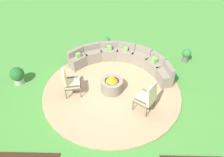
{
  "coord_description": "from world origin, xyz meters",
  "views": [
    {
      "loc": [
        0.15,
        -6.21,
        5.8
      ],
      "look_at": [
        0.0,
        0.2,
        0.45
      ],
      "focal_mm": 36.48,
      "sensor_mm": 36.0,
      "label": 1
    }
  ],
  "objects_px": {
    "curved_stone_bench": "(123,60)",
    "potted_plant_1": "(107,42)",
    "lounge_chair_front_right": "(147,97)",
    "potted_plant_2": "(186,55)",
    "potted_plant_0": "(17,75)",
    "lounge_chair_front_left": "(70,82)",
    "fire_pit": "(112,84)"
  },
  "relations": [
    {
      "from": "potted_plant_0",
      "to": "potted_plant_2",
      "type": "distance_m",
      "value": 6.95
    },
    {
      "from": "lounge_chair_front_right",
      "to": "potted_plant_0",
      "type": "bearing_deg",
      "value": 108.5
    },
    {
      "from": "potted_plant_1",
      "to": "fire_pit",
      "type": "bearing_deg",
      "value": -84.12
    },
    {
      "from": "lounge_chair_front_right",
      "to": "lounge_chair_front_left",
      "type": "bearing_deg",
      "value": 108.73
    },
    {
      "from": "potted_plant_1",
      "to": "curved_stone_bench",
      "type": "bearing_deg",
      "value": -63.99
    },
    {
      "from": "lounge_chair_front_right",
      "to": "potted_plant_2",
      "type": "height_order",
      "value": "lounge_chair_front_right"
    },
    {
      "from": "fire_pit",
      "to": "lounge_chair_front_left",
      "type": "distance_m",
      "value": 1.51
    },
    {
      "from": "fire_pit",
      "to": "potted_plant_0",
      "type": "bearing_deg",
      "value": 173.69
    },
    {
      "from": "curved_stone_bench",
      "to": "potted_plant_1",
      "type": "xyz_separation_m",
      "value": [
        -0.73,
        1.5,
        -0.08
      ]
    },
    {
      "from": "lounge_chair_front_right",
      "to": "potted_plant_1",
      "type": "xyz_separation_m",
      "value": [
        -1.48,
        3.96,
        -0.33
      ]
    },
    {
      "from": "lounge_chair_front_left",
      "to": "potted_plant_0",
      "type": "relative_size",
      "value": 1.49
    },
    {
      "from": "lounge_chair_front_left",
      "to": "potted_plant_1",
      "type": "bearing_deg",
      "value": 150.26
    },
    {
      "from": "fire_pit",
      "to": "lounge_chair_front_right",
      "type": "xyz_separation_m",
      "value": [
        1.17,
        -0.93,
        0.28
      ]
    },
    {
      "from": "lounge_chair_front_right",
      "to": "potted_plant_2",
      "type": "xyz_separation_m",
      "value": [
        1.99,
        2.95,
        -0.29
      ]
    },
    {
      "from": "potted_plant_0",
      "to": "curved_stone_bench",
      "type": "bearing_deg",
      "value": 15.66
    },
    {
      "from": "fire_pit",
      "to": "curved_stone_bench",
      "type": "distance_m",
      "value": 1.58
    },
    {
      "from": "potted_plant_0",
      "to": "fire_pit",
      "type": "bearing_deg",
      "value": -6.31
    },
    {
      "from": "fire_pit",
      "to": "potted_plant_0",
      "type": "xyz_separation_m",
      "value": [
        -3.6,
        0.4,
        0.03
      ]
    },
    {
      "from": "lounge_chair_front_right",
      "to": "potted_plant_0",
      "type": "distance_m",
      "value": 4.96
    },
    {
      "from": "curved_stone_bench",
      "to": "potted_plant_1",
      "type": "distance_m",
      "value": 1.67
    },
    {
      "from": "curved_stone_bench",
      "to": "lounge_chair_front_left",
      "type": "relative_size",
      "value": 3.99
    },
    {
      "from": "curved_stone_bench",
      "to": "lounge_chair_front_left",
      "type": "distance_m",
      "value": 2.58
    },
    {
      "from": "lounge_chair_front_left",
      "to": "lounge_chair_front_right",
      "type": "distance_m",
      "value": 2.75
    },
    {
      "from": "curved_stone_bench",
      "to": "lounge_chair_front_right",
      "type": "relative_size",
      "value": 3.69
    },
    {
      "from": "lounge_chair_front_left",
      "to": "lounge_chair_front_right",
      "type": "relative_size",
      "value": 0.92
    },
    {
      "from": "lounge_chair_front_left",
      "to": "potted_plant_1",
      "type": "xyz_separation_m",
      "value": [
        1.17,
        3.23,
        -0.31
      ]
    },
    {
      "from": "potted_plant_1",
      "to": "potted_plant_2",
      "type": "xyz_separation_m",
      "value": [
        3.47,
        -1.01,
        0.04
      ]
    },
    {
      "from": "curved_stone_bench",
      "to": "potted_plant_1",
      "type": "bearing_deg",
      "value": 116.01
    },
    {
      "from": "potted_plant_1",
      "to": "potted_plant_0",
      "type": "bearing_deg",
      "value": -141.35
    },
    {
      "from": "fire_pit",
      "to": "lounge_chair_front_right",
      "type": "relative_size",
      "value": 0.72
    },
    {
      "from": "lounge_chair_front_left",
      "to": "potted_plant_2",
      "type": "height_order",
      "value": "lounge_chair_front_left"
    },
    {
      "from": "lounge_chair_front_left",
      "to": "fire_pit",
      "type": "bearing_deg",
      "value": 87.97
    }
  ]
}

